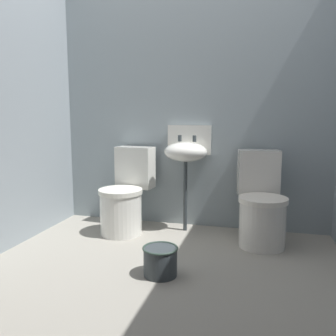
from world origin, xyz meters
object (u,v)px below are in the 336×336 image
object	(u,v)px
toilet_left	(125,198)
toilet_right	(261,206)
sink	(186,151)
bucket	(160,260)

from	to	relation	value
toilet_left	toilet_right	xyz separation A→B (m)	(1.23, 0.00, 0.00)
toilet_right	sink	world-z (taller)	sink
toilet_left	sink	world-z (taller)	sink
sink	toilet_right	bearing A→B (deg)	-15.17
bucket	sink	bearing A→B (deg)	92.30
bucket	toilet_right	bearing A→B (deg)	51.69
toilet_left	sink	distance (m)	0.72
toilet_left	sink	size ratio (longest dim) A/B	0.79
toilet_right	sink	bearing A→B (deg)	-24.47
toilet_left	bucket	size ratio (longest dim) A/B	3.17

